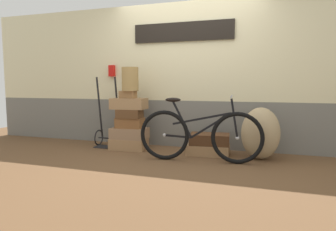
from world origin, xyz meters
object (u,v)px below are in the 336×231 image
(suitcase_0, at_px, (129,144))
(suitcase_2, at_px, (130,123))
(suitcase_7, at_px, (210,139))
(wicker_basket, at_px, (130,79))
(luggage_trolley, at_px, (108,131))
(bicycle, at_px, (200,135))
(suitcase_5, at_px, (128,95))
(suitcase_6, at_px, (208,150))
(suitcase_4, at_px, (129,104))
(suitcase_1, at_px, (129,133))
(suitcase_3, at_px, (130,114))
(burlap_sack, at_px, (260,133))

(suitcase_0, relative_size, suitcase_2, 1.33)
(suitcase_7, height_order, wicker_basket, wicker_basket)
(luggage_trolley, relative_size, bicycle, 0.70)
(luggage_trolley, bearing_deg, suitcase_5, -10.63)
(suitcase_5, height_order, suitcase_6, suitcase_5)
(suitcase_4, relative_size, bicycle, 0.33)
(suitcase_4, bearing_deg, suitcase_2, -54.76)
(suitcase_1, xyz_separation_m, wicker_basket, (0.01, 0.03, 0.89))
(suitcase_5, bearing_deg, bicycle, -18.07)
(suitcase_3, distance_m, suitcase_5, 0.31)
(suitcase_5, height_order, burlap_sack, suitcase_5)
(suitcase_3, height_order, bicycle, bicycle)
(suitcase_2, height_order, bicycle, bicycle)
(suitcase_5, bearing_deg, burlap_sack, 0.06)
(suitcase_2, xyz_separation_m, wicker_basket, (0.01, 0.01, 0.72))
(bicycle, bearing_deg, suitcase_5, 161.46)
(suitcase_0, bearing_deg, suitcase_6, -3.13)
(luggage_trolley, bearing_deg, suitcase_4, -5.92)
(suitcase_5, relative_size, suitcase_6, 0.42)
(suitcase_1, distance_m, wicker_basket, 0.89)
(suitcase_4, distance_m, bicycle, 1.43)
(suitcase_6, xyz_separation_m, suitcase_7, (0.02, 0.01, 0.16))
(suitcase_5, bearing_deg, suitcase_6, 1.14)
(suitcase_3, xyz_separation_m, suitcase_4, (-0.04, 0.06, 0.16))
(suitcase_4, bearing_deg, suitcase_1, -66.52)
(bicycle, bearing_deg, burlap_sack, 27.77)
(burlap_sack, bearing_deg, suitcase_4, 178.61)
(suitcase_6, bearing_deg, suitcase_1, 178.34)
(suitcase_3, bearing_deg, wicker_basket, 81.97)
(suitcase_0, bearing_deg, suitcase_4, 98.16)
(suitcase_5, height_order, luggage_trolley, luggage_trolley)
(suitcase_3, xyz_separation_m, suitcase_6, (1.30, 0.04, -0.52))
(suitcase_7, bearing_deg, luggage_trolley, 171.80)
(suitcase_1, xyz_separation_m, suitcase_6, (1.31, 0.03, -0.19))
(luggage_trolley, bearing_deg, burlap_sack, -2.15)
(suitcase_4, distance_m, suitcase_5, 0.15)
(wicker_basket, bearing_deg, suitcase_4, 143.65)
(suitcase_5, xyz_separation_m, suitcase_6, (1.34, 0.02, -0.83))
(suitcase_0, xyz_separation_m, luggage_trolley, (-0.43, 0.09, 0.19))
(suitcase_1, distance_m, suitcase_4, 0.49)
(suitcase_6, distance_m, burlap_sack, 0.81)
(suitcase_1, xyz_separation_m, suitcase_5, (-0.03, 0.02, 0.64))
(suitcase_2, xyz_separation_m, bicycle, (1.27, -0.43, -0.07))
(wicker_basket, height_order, burlap_sack, wicker_basket)
(wicker_basket, xyz_separation_m, burlap_sack, (2.06, -0.02, -0.79))
(suitcase_4, bearing_deg, suitcase_0, -81.09)
(suitcase_1, bearing_deg, suitcase_5, 143.10)
(suitcase_4, bearing_deg, suitcase_3, -60.80)
(wicker_basket, relative_size, luggage_trolley, 0.32)
(suitcase_1, relative_size, suitcase_3, 1.50)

